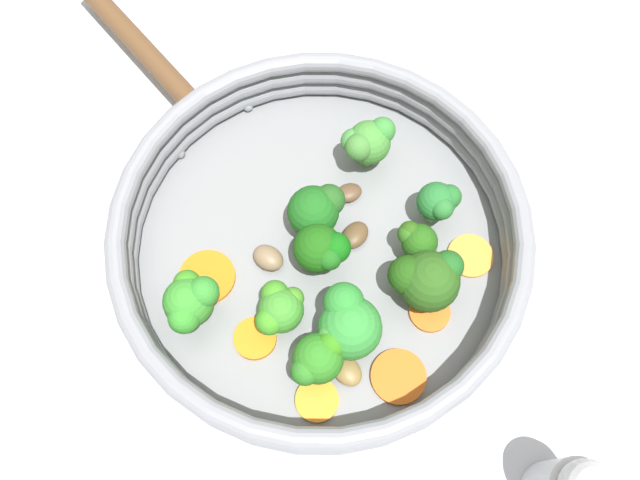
{
  "coord_description": "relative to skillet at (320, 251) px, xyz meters",
  "views": [
    {
      "loc": [
        -0.05,
        -0.18,
        0.49
      ],
      "look_at": [
        0.0,
        0.0,
        0.03
      ],
      "focal_mm": 35.0,
      "sensor_mm": 36.0,
      "label": 1
    }
  ],
  "objects": [
    {
      "name": "broccoli_floret_8",
      "position": [
        0.07,
        -0.06,
        0.04
      ],
      "size": [
        0.06,
        0.05,
        0.05
      ],
      "color": "#7E9D59",
      "rests_on": "skillet"
    },
    {
      "name": "carrot_slice_4",
      "position": [
        -0.04,
        -0.12,
        0.01
      ],
      "size": [
        0.04,
        0.04,
        0.01
      ],
      "primitive_type": "cylinder",
      "rotation": [
        0.0,
        0.0,
        0.35
      ],
      "color": "orange",
      "rests_on": "skillet"
    },
    {
      "name": "broccoli_floret_4",
      "position": [
        0.0,
        0.02,
        0.04
      ],
      "size": [
        0.05,
        0.04,
        0.05
      ],
      "color": "#5D9146",
      "rests_on": "skillet"
    },
    {
      "name": "broccoli_floret_2",
      "position": [
        -0.11,
        -0.03,
        0.04
      ],
      "size": [
        0.04,
        0.05,
        0.05
      ],
      "color": "#608552",
      "rests_on": "skillet"
    },
    {
      "name": "broccoli_floret_9",
      "position": [
        0.07,
        -0.03,
        0.03
      ],
      "size": [
        0.03,
        0.03,
        0.04
      ],
      "color": "#609548",
      "rests_on": "skillet"
    },
    {
      "name": "mushroom_piece_2",
      "position": [
        0.04,
        0.04,
        0.01
      ],
      "size": [
        0.02,
        0.02,
        0.01
      ],
      "primitive_type": "ellipsoid",
      "rotation": [
        0.0,
        0.0,
        0.07
      ],
      "color": "brown",
      "rests_on": "skillet"
    },
    {
      "name": "mushroom_piece_3",
      "position": [
        0.03,
        -0.0,
        0.01
      ],
      "size": [
        0.03,
        0.03,
        0.01
      ],
      "primitive_type": "ellipsoid",
      "rotation": [
        0.0,
        0.0,
        3.78
      ],
      "color": "brown",
      "rests_on": "skillet"
    },
    {
      "name": "skillet",
      "position": [
        0.0,
        0.0,
        0.0
      ],
      "size": [
        0.31,
        0.31,
        0.02
      ],
      "primitive_type": "cylinder",
      "color": "gray",
      "rests_on": "ground_plane"
    },
    {
      "name": "ground_plane",
      "position": [
        0.0,
        0.0,
        -0.01
      ],
      "size": [
        4.0,
        4.0,
        0.0
      ],
      "primitive_type": "plane",
      "color": "#B5B8BF"
    },
    {
      "name": "carrot_slice_0",
      "position": [
        -0.07,
        -0.06,
        0.01
      ],
      "size": [
        0.05,
        0.05,
        0.01
      ],
      "primitive_type": "cylinder",
      "rotation": [
        0.0,
        0.0,
        2.59
      ],
      "color": "orange",
      "rests_on": "skillet"
    },
    {
      "name": "carrot_slice_5",
      "position": [
        0.07,
        -0.08,
        0.01
      ],
      "size": [
        0.04,
        0.04,
        0.0
      ],
      "primitive_type": "cylinder",
      "rotation": [
        0.0,
        0.0,
        5.33
      ],
      "color": "orange",
      "rests_on": "skillet"
    },
    {
      "name": "broccoli_floret_5",
      "position": [
        -0.0,
        -0.01,
        0.04
      ],
      "size": [
        0.04,
        0.04,
        0.05
      ],
      "color": "#6F9151",
      "rests_on": "skillet"
    },
    {
      "name": "carrot_slice_1",
      "position": [
        0.03,
        -0.12,
        0.01
      ],
      "size": [
        0.05,
        0.05,
        0.01
      ],
      "primitive_type": "cylinder",
      "rotation": [
        0.0,
        0.0,
        0.33
      ],
      "color": "#DB5E17",
      "rests_on": "skillet"
    },
    {
      "name": "broccoli_floret_0",
      "position": [
        0.1,
        0.0,
        0.04
      ],
      "size": [
        0.04,
        0.04,
        0.04
      ],
      "color": "#8CB16F",
      "rests_on": "skillet"
    },
    {
      "name": "carrot_slice_2",
      "position": [
        0.0,
        0.0,
        0.01
      ],
      "size": [
        0.05,
        0.05,
        0.0
      ],
      "primitive_type": "cylinder",
      "rotation": [
        0.0,
        0.0,
        0.65
      ],
      "color": "orange",
      "rests_on": "skillet"
    },
    {
      "name": "skillet_rivet_right",
      "position": [
        -0.09,
        0.12,
        0.01
      ],
      "size": [
        0.01,
        0.01,
        0.01
      ],
      "primitive_type": "sphere",
      "color": "gray",
      "rests_on": "skillet"
    },
    {
      "name": "broccoli_floret_6",
      "position": [
        -0.05,
        -0.05,
        0.03
      ],
      "size": [
        0.04,
        0.04,
        0.04
      ],
      "color": "#86AE65",
      "rests_on": "skillet"
    },
    {
      "name": "skillet_handle",
      "position": [
        -0.1,
        0.23,
        0.02
      ],
      "size": [
        0.1,
        0.19,
        0.02
      ],
      "primitive_type": "cylinder",
      "rotation": [
        1.57,
        0.0,
        3.56
      ],
      "color": "brown",
      "rests_on": "skillet"
    },
    {
      "name": "skillet_rim_wall",
      "position": [
        0.0,
        0.0,
        0.03
      ],
      "size": [
        0.32,
        0.32,
        0.05
      ],
      "color": "gray",
      "rests_on": "skillet"
    },
    {
      "name": "broccoli_floret_3",
      "position": [
        0.06,
        0.07,
        0.04
      ],
      "size": [
        0.05,
        0.04,
        0.05
      ],
      "color": "#639742",
      "rests_on": "skillet"
    },
    {
      "name": "broccoli_floret_7",
      "position": [
        -0.03,
        -0.09,
        0.03
      ],
      "size": [
        0.04,
        0.04,
        0.04
      ],
      "color": "#70A059",
      "rests_on": "skillet"
    },
    {
      "name": "mushroom_piece_1",
      "position": [
        -0.04,
        -0.0,
        0.02
      ],
      "size": [
        0.03,
        0.03,
        0.01
      ],
      "primitive_type": "ellipsoid",
      "rotation": [
        0.0,
        0.0,
        2.24
      ],
      "color": "#7F664A",
      "rests_on": "skillet"
    },
    {
      "name": "carrot_slice_6",
      "position": [
        -0.09,
        0.0,
        0.01
      ],
      "size": [
        0.06,
        0.06,
        0.0
      ],
      "primitive_type": "cylinder",
      "rotation": [
        0.0,
        0.0,
        0.57
      ],
      "color": "orange",
      "rests_on": "skillet"
    },
    {
      "name": "broccoli_floret_1",
      "position": [
        0.0,
        -0.07,
        0.04
      ],
      "size": [
        0.05,
        0.06,
        0.05
      ],
      "color": "#6CA551",
      "rests_on": "skillet"
    },
    {
      "name": "carrot_slice_3",
      "position": [
        0.11,
        -0.04,
        0.01
      ],
      "size": [
        0.05,
        0.05,
        0.0
      ],
      "primitive_type": "cylinder",
      "rotation": [
        0.0,
        0.0,
        3.62
      ],
      "color": "orange",
      "rests_on": "skillet"
    },
    {
      "name": "skillet_rivet_left",
      "position": [
        -0.02,
        0.15,
        0.01
      ],
      "size": [
        0.01,
        0.01,
        0.01
      ],
      "primitive_type": "sphere",
      "color": "gray",
      "rests_on": "skillet"
    },
    {
      "name": "mushroom_piece_0",
      "position": [
        -0.01,
        -0.1,
        0.01
      ],
      "size": [
        0.03,
        0.03,
        0.01
      ],
      "primitive_type": "ellipsoid",
      "rotation": [
        0.0,
        0.0,
        1.95
      ],
      "color": "olive",
      "rests_on": "skillet"
    }
  ]
}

